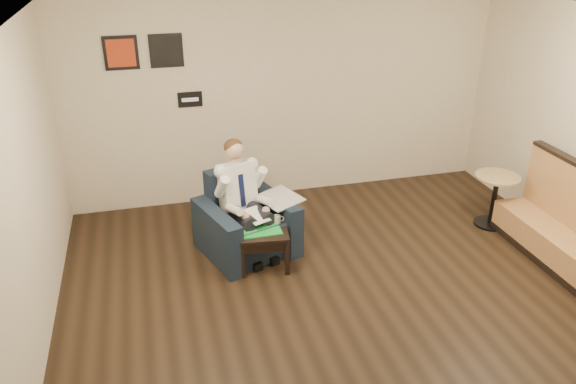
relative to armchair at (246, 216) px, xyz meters
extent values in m
plane|color=black|center=(0.87, -1.48, -0.48)|extent=(6.00, 6.00, 0.00)
cube|color=beige|center=(0.87, 1.52, 0.92)|extent=(6.00, 0.02, 2.80)
cube|color=beige|center=(-2.13, -1.48, 0.92)|extent=(0.02, 6.00, 2.80)
cube|color=white|center=(0.87, -1.48, 2.32)|extent=(6.00, 6.00, 0.02)
cube|color=black|center=(-0.43, 1.51, 1.02)|extent=(0.32, 0.02, 0.20)
cube|color=#B63416|center=(-1.23, 1.51, 1.67)|extent=(0.42, 0.03, 0.42)
cube|color=black|center=(-0.68, 1.51, 1.67)|extent=(0.42, 0.03, 0.42)
cube|color=black|center=(0.00, 0.00, 0.00)|extent=(1.24, 1.24, 0.95)
cube|color=white|center=(0.07, -0.22, 0.11)|extent=(0.32, 0.37, 0.01)
cube|color=silver|center=(0.41, 0.03, 0.17)|extent=(0.57, 0.63, 0.01)
cube|color=black|center=(0.12, -0.33, -0.24)|extent=(0.63, 0.63, 0.46)
cube|color=green|center=(0.09, -0.35, -0.01)|extent=(0.47, 0.34, 0.01)
cylinder|color=white|center=(0.32, -0.23, 0.03)|extent=(0.09, 0.09, 0.10)
cube|color=black|center=(0.19, -0.18, -0.01)|extent=(0.16, 0.11, 0.01)
cube|color=#B17B44|center=(3.46, -1.33, 0.09)|extent=(0.53, 2.22, 1.13)
cylinder|color=tan|center=(3.23, -0.16, -0.12)|extent=(0.64, 0.64, 0.70)
camera|label=1|loc=(-1.02, -5.79, 3.10)|focal=35.00mm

